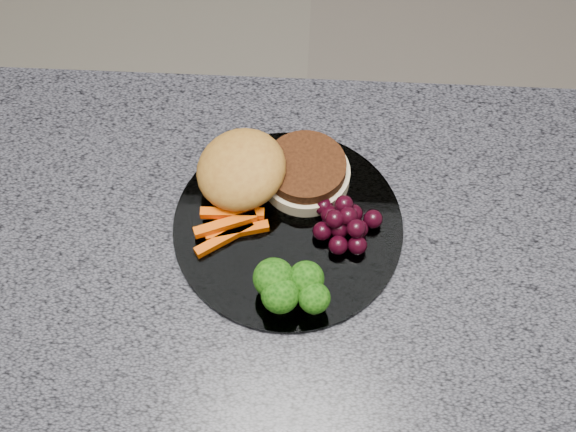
% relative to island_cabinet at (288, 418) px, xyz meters
% --- Properties ---
extents(island_cabinet, '(1.20, 0.60, 0.86)m').
position_rel_island_cabinet_xyz_m(island_cabinet, '(0.00, 0.00, 0.00)').
color(island_cabinet, '#4F2E1B').
rests_on(island_cabinet, ground).
extents(countertop, '(1.20, 0.60, 0.04)m').
position_rel_island_cabinet_xyz_m(countertop, '(0.00, 0.00, 0.45)').
color(countertop, '#4D4D57').
rests_on(countertop, island_cabinet).
extents(plate, '(0.26, 0.26, 0.01)m').
position_rel_island_cabinet_xyz_m(plate, '(-0.00, 0.08, 0.47)').
color(plate, white).
rests_on(plate, countertop).
extents(burger, '(0.21, 0.15, 0.06)m').
position_rel_island_cabinet_xyz_m(burger, '(-0.03, 0.13, 0.50)').
color(burger, beige).
rests_on(burger, plate).
extents(carrot_sticks, '(0.08, 0.07, 0.02)m').
position_rel_island_cabinet_xyz_m(carrot_sticks, '(-0.07, 0.07, 0.48)').
color(carrot_sticks, '#E65003').
rests_on(carrot_sticks, plate).
extents(broccoli, '(0.08, 0.06, 0.05)m').
position_rel_island_cabinet_xyz_m(broccoli, '(0.00, -0.01, 0.51)').
color(broccoli, '#5E9536').
rests_on(broccoli, plate).
extents(grape_bunch, '(0.08, 0.07, 0.04)m').
position_rel_island_cabinet_xyz_m(grape_bunch, '(0.06, 0.08, 0.49)').
color(grape_bunch, black).
rests_on(grape_bunch, plate).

